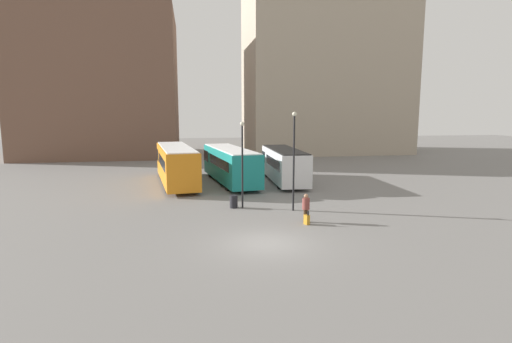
# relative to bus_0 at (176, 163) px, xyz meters

# --- Properties ---
(ground_plane) EXTENTS (160.00, 160.00, 0.00)m
(ground_plane) POSITION_rel_bus_0_xyz_m (4.81, -17.29, -1.81)
(ground_plane) COLOR slate
(building_block_left) EXTENTS (20.95, 16.56, 20.17)m
(building_block_left) POSITION_rel_bus_0_xyz_m (-11.03, 25.94, 8.28)
(building_block_left) COLOR brown
(building_block_left) RESTS_ON ground_plane
(building_block_right) EXTENTS (24.12, 15.05, 33.07)m
(building_block_right) POSITION_rel_bus_0_xyz_m (22.23, 25.94, 14.72)
(building_block_right) COLOR tan
(building_block_right) RESTS_ON ground_plane
(bus_0) EXTENTS (4.15, 12.11, 3.32)m
(bus_0) POSITION_rel_bus_0_xyz_m (0.00, 0.00, 0.00)
(bus_0) COLOR orange
(bus_0) RESTS_ON ground_plane
(bus_1) EXTENTS (4.28, 11.55, 3.11)m
(bus_1) POSITION_rel_bus_0_xyz_m (4.76, -0.16, -0.11)
(bus_1) COLOR #19847F
(bus_1) RESTS_ON ground_plane
(bus_2) EXTENTS (2.69, 9.87, 3.02)m
(bus_2) POSITION_rel_bus_0_xyz_m (9.60, -0.73, -0.17)
(bus_2) COLOR silver
(bus_2) RESTS_ON ground_plane
(traveler) EXTENTS (0.55, 0.55, 1.66)m
(traveler) POSITION_rel_bus_0_xyz_m (7.77, -13.92, -0.82)
(traveler) COLOR #4C3828
(traveler) RESTS_ON ground_plane
(suitcase) EXTENTS (0.31, 0.38, 0.80)m
(suitcase) POSITION_rel_bus_0_xyz_m (7.69, -14.43, -1.53)
(suitcase) COLOR #B27A1E
(suitcase) RESTS_ON ground_plane
(lamp_post_0) EXTENTS (0.28, 0.28, 5.70)m
(lamp_post_0) POSITION_rel_bus_0_xyz_m (4.62, -9.89, 1.54)
(lamp_post_0) COLOR black
(lamp_post_0) RESTS_ON ground_plane
(lamp_post_1) EXTENTS (0.28, 0.28, 6.32)m
(lamp_post_1) POSITION_rel_bus_0_xyz_m (7.75, -11.15, 1.87)
(lamp_post_1) COLOR black
(lamp_post_1) RESTS_ON ground_plane
(trash_bin) EXTENTS (0.52, 0.52, 0.85)m
(trash_bin) POSITION_rel_bus_0_xyz_m (4.04, -9.80, -1.38)
(trash_bin) COLOR black
(trash_bin) RESTS_ON ground_plane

